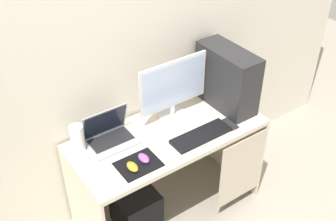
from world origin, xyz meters
TOP-DOWN VIEW (x-y plane):
  - ground_plane at (0.00, 0.00)m, footprint 8.00×8.00m
  - wall_back at (0.00, 0.34)m, footprint 4.00×0.05m
  - desk at (0.02, -0.01)m, footprint 1.32×0.59m
  - pc_tower at (0.53, 0.04)m, footprint 0.20×0.48m
  - monitor at (0.13, 0.13)m, footprint 0.52×0.20m
  - laptop at (-0.35, 0.15)m, footprint 0.32×0.23m
  - speaker at (-0.56, 0.18)m, footprint 0.09×0.09m
  - keyboard at (0.15, -0.16)m, footprint 0.42×0.14m
  - mousepad at (-0.32, -0.15)m, footprint 0.26×0.20m
  - mouse_left at (-0.28, -0.14)m, footprint 0.06×0.10m
  - mouse_right at (-0.37, -0.17)m, footprint 0.06×0.10m
  - cell_phone at (0.39, -0.17)m, footprint 0.07×0.13m
  - subwoofer at (-0.27, 0.02)m, footprint 0.29×0.29m

SIDE VIEW (x-z plane):
  - ground_plane at x=0.00m, z-range 0.00..0.00m
  - subwoofer at x=-0.27m, z-range 0.00..0.29m
  - desk at x=0.02m, z-range 0.21..0.96m
  - mousepad at x=-0.32m, z-range 0.74..0.75m
  - cell_phone at x=0.39m, z-range 0.74..0.75m
  - keyboard at x=0.15m, z-range 0.74..0.77m
  - mouse_left at x=-0.28m, z-range 0.75..0.78m
  - mouse_right at x=-0.37m, z-range 0.75..0.78m
  - laptop at x=-0.35m, z-range 0.68..0.90m
  - speaker at x=-0.56m, z-range 0.74..0.93m
  - pc_tower at x=0.53m, z-range 0.74..1.18m
  - monitor at x=0.13m, z-range 0.75..1.19m
  - wall_back at x=0.00m, z-range 0.00..2.60m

